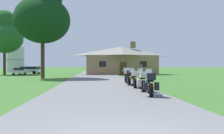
% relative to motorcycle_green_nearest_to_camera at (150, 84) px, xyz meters
% --- Properties ---
extents(ground_plane, '(500.00, 500.00, 0.00)m').
position_rel_motorcycle_green_nearest_to_camera_xyz_m(ground_plane, '(-2.25, 13.27, -0.61)').
color(ground_plane, '#386628').
extents(asphalt_driveway, '(6.40, 80.00, 0.06)m').
position_rel_motorcycle_green_nearest_to_camera_xyz_m(asphalt_driveway, '(-2.25, 11.27, -0.58)').
color(asphalt_driveway, slate).
rests_on(asphalt_driveway, ground).
extents(motorcycle_green_nearest_to_camera, '(0.95, 2.07, 1.30)m').
position_rel_motorcycle_green_nearest_to_camera_xyz_m(motorcycle_green_nearest_to_camera, '(0.00, 0.00, 0.00)').
color(motorcycle_green_nearest_to_camera, black).
rests_on(motorcycle_green_nearest_to_camera, asphalt_driveway).
extents(motorcycle_yellow_second_in_row, '(0.83, 2.08, 1.30)m').
position_rel_motorcycle_green_nearest_to_camera_xyz_m(motorcycle_yellow_second_in_row, '(0.07, 2.04, 0.00)').
color(motorcycle_yellow_second_in_row, black).
rests_on(motorcycle_yellow_second_in_row, asphalt_driveway).
extents(motorcycle_red_third_in_row, '(0.66, 2.08, 1.30)m').
position_rel_motorcycle_green_nearest_to_camera_xyz_m(motorcycle_red_third_in_row, '(-0.05, 4.14, 0.01)').
color(motorcycle_red_third_in_row, black).
rests_on(motorcycle_red_third_in_row, asphalt_driveway).
extents(motorcycle_red_fourth_in_row, '(0.82, 2.08, 1.30)m').
position_rel_motorcycle_green_nearest_to_camera_xyz_m(motorcycle_red_fourth_in_row, '(-0.06, 6.15, 0.00)').
color(motorcycle_red_fourth_in_row, black).
rests_on(motorcycle_red_fourth_in_row, asphalt_driveway).
extents(motorcycle_white_farthest_in_row, '(0.66, 2.08, 1.30)m').
position_rel_motorcycle_green_nearest_to_camera_xyz_m(motorcycle_white_farthest_in_row, '(0.01, 8.05, 0.01)').
color(motorcycle_white_farthest_in_row, black).
rests_on(motorcycle_white_farthest_in_row, asphalt_driveway).
extents(stone_lodge, '(12.66, 6.85, 5.84)m').
position_rel_motorcycle_green_nearest_to_camera_xyz_m(stone_lodge, '(2.01, 27.95, 1.93)').
color(stone_lodge, '#896B4C').
rests_on(stone_lodge, ground).
extents(bystander_olive_shirt_near_lodge, '(0.36, 0.50, 1.69)m').
position_rel_motorcycle_green_nearest_to_camera_xyz_m(bystander_olive_shirt_near_lodge, '(3.97, 20.01, 0.34)').
color(bystander_olive_shirt_near_lodge, black).
rests_on(bystander_olive_shirt_near_lodge, ground).
extents(tree_left_near, '(6.52, 6.52, 12.04)m').
position_rel_motorcycle_green_nearest_to_camera_xyz_m(tree_left_near, '(-8.86, 16.15, 7.15)').
color(tree_left_near, '#422D19').
rests_on(tree_left_near, ground).
extents(tree_left_far, '(6.10, 6.10, 11.03)m').
position_rel_motorcycle_green_nearest_to_camera_xyz_m(tree_left_far, '(-17.95, 28.08, 6.41)').
color(tree_left_far, '#422D19').
rests_on(tree_left_far, ground).
extents(metal_silo_distant, '(4.12, 4.12, 6.98)m').
position_rel_motorcycle_green_nearest_to_camera_xyz_m(metal_silo_distant, '(-21.31, 42.90, 2.89)').
color(metal_silo_distant, '#B2B7BC').
rests_on(metal_silo_distant, ground).
extents(parked_white_suv_far_left, '(4.90, 2.86, 1.40)m').
position_rel_motorcycle_green_nearest_to_camera_xyz_m(parked_white_suv_far_left, '(-14.58, 30.88, 0.17)').
color(parked_white_suv_far_left, silver).
rests_on(parked_white_suv_far_left, ground).
extents(parked_white_sedan_far_left, '(2.91, 4.54, 1.20)m').
position_rel_motorcycle_green_nearest_to_camera_xyz_m(parked_white_sedan_far_left, '(-15.36, 27.51, 0.03)').
color(parked_white_sedan_far_left, silver).
rests_on(parked_white_sedan_far_left, ground).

